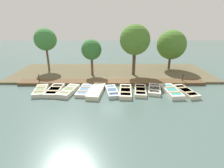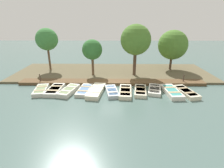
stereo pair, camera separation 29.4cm
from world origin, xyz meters
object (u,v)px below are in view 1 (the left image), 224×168
at_px(rowboat_7, 140,91).
at_px(park_tree_center, 135,40).
at_px(rowboat_1, 55,90).
at_px(park_tree_left, 91,50).
at_px(rowboat_6, 125,92).
at_px(mooring_post_near, 39,79).
at_px(rowboat_9, 171,91).
at_px(rowboat_2, 69,91).
at_px(park_tree_right, 171,45).
at_px(rowboat_5, 112,91).
at_px(rowboat_10, 186,91).
at_px(rowboat_8, 154,89).
at_px(mooring_post_far, 183,79).
at_px(rowboat_0, 41,91).
at_px(park_tree_far_left, 45,40).
at_px(rowboat_4, 96,91).
at_px(rowboat_3, 84,90).

bearing_deg(rowboat_7, park_tree_center, -171.40).
height_order(rowboat_1, park_tree_left, park_tree_left).
relative_size(rowboat_1, rowboat_6, 0.94).
distance_m(mooring_post_near, park_tree_center, 11.26).
height_order(rowboat_9, mooring_post_near, mooring_post_near).
height_order(rowboat_2, park_tree_right, park_tree_right).
bearing_deg(rowboat_2, rowboat_5, 102.87).
bearing_deg(park_tree_right, rowboat_10, -5.82).
distance_m(rowboat_1, rowboat_6, 6.68).
height_order(rowboat_6, rowboat_8, rowboat_6).
xyz_separation_m(mooring_post_far, park_tree_center, (-2.48, -4.95, 3.75)).
xyz_separation_m(rowboat_6, park_tree_center, (-5.15, 1.35, 4.09)).
bearing_deg(rowboat_1, rowboat_0, -83.64).
bearing_deg(rowboat_0, rowboat_1, 84.44).
relative_size(mooring_post_far, park_tree_far_left, 0.19).
relative_size(rowboat_1, rowboat_2, 0.96).
xyz_separation_m(rowboat_0, rowboat_6, (0.26, 7.97, 0.00)).
bearing_deg(park_tree_right, mooring_post_far, -0.64).
bearing_deg(rowboat_0, rowboat_8, 81.91).
relative_size(park_tree_left, park_tree_right, 0.83).
xyz_separation_m(rowboat_2, rowboat_9, (0.13, 9.58, -0.00)).
xyz_separation_m(rowboat_8, rowboat_9, (0.52, 1.47, 0.03)).
distance_m(rowboat_0, rowboat_6, 7.98).
bearing_deg(park_tree_left, rowboat_1, -33.45).
bearing_deg(park_tree_right, park_tree_left, -75.78).
bearing_deg(rowboat_5, rowboat_4, -100.36).
bearing_deg(park_tree_center, rowboat_7, 0.87).
distance_m(rowboat_5, rowboat_9, 5.54).
distance_m(rowboat_1, park_tree_right, 15.24).
relative_size(rowboat_9, rowboat_10, 1.04).
height_order(rowboat_4, rowboat_10, rowboat_4).
height_order(rowboat_3, rowboat_6, rowboat_6).
distance_m(rowboat_3, rowboat_8, 6.69).
relative_size(rowboat_0, park_tree_right, 0.53).
distance_m(rowboat_8, park_tree_far_left, 14.49).
xyz_separation_m(rowboat_3, park_tree_left, (-4.67, 0.30, 3.02)).
height_order(rowboat_0, park_tree_far_left, park_tree_far_left).
distance_m(rowboat_5, rowboat_10, 6.84).
height_order(rowboat_0, park_tree_right, park_tree_right).
height_order(rowboat_0, mooring_post_far, mooring_post_far).
distance_m(rowboat_2, rowboat_5, 4.05).
height_order(rowboat_3, mooring_post_near, mooring_post_near).
relative_size(rowboat_10, mooring_post_far, 2.97).
bearing_deg(rowboat_1, rowboat_3, 93.16).
bearing_deg(park_tree_far_left, park_tree_left, 69.85).
distance_m(rowboat_10, park_tree_right, 8.29).
xyz_separation_m(rowboat_5, rowboat_10, (0.12, 6.84, 0.02)).
bearing_deg(rowboat_4, rowboat_1, -84.82).
bearing_deg(rowboat_10, park_tree_far_left, -127.79).
height_order(rowboat_4, rowboat_5, rowboat_4).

